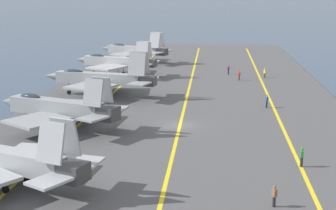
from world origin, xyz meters
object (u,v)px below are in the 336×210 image
parked_jet_second (7,160)px  crew_yellow_vest (265,73)px  crew_green_vest (302,156)px  parked_jet_sixth (135,50)px  crew_blue_vest (267,101)px  crew_purple_vest (228,69)px  parked_jet_third (58,108)px  parked_jet_fifth (117,62)px  parked_jet_fourth (101,78)px  crew_brown_vest (274,195)px  crew_red_vest (239,75)px

parked_jet_second → crew_yellow_vest: (53.02, -25.40, -1.32)m
crew_yellow_vest → parked_jet_second: bearing=154.4°
crew_green_vest → parked_jet_sixth: bearing=21.2°
crew_blue_vest → parked_jet_sixth: bearing=30.5°
parked_jet_sixth → crew_purple_vest: (-13.81, -19.38, -1.64)m
parked_jet_third → parked_jet_fifth: 35.61m
crew_green_vest → parked_jet_fourth: bearing=40.5°
parked_jet_third → crew_purple_vest: 43.87m
parked_jet_fifth → parked_jet_sixth: parked_jet_sixth is taller
crew_green_vest → crew_brown_vest: 9.51m
parked_jet_fourth → parked_jet_sixth: 35.02m
parked_jet_second → crew_purple_vest: 59.37m
crew_brown_vest → parked_jet_fifth: bearing=21.6°
parked_jet_fifth → parked_jet_sixth: size_ratio=0.99×
crew_green_vest → crew_blue_vest: crew_green_vest is taller
parked_jet_sixth → crew_green_vest: 67.90m
parked_jet_second → parked_jet_fifth: (52.82, 0.93, 0.32)m
parked_jet_fourth → crew_yellow_vest: 31.12m
parked_jet_fourth → parked_jet_second: bearing=179.9°
parked_jet_sixth → parked_jet_fifth: bearing=177.9°
parked_jet_third → crew_green_vest: 27.36m
crew_yellow_vest → parked_jet_sixth: bearing=56.5°
parked_jet_second → parked_jet_third: (17.22, 0.98, 0.16)m
parked_jet_third → crew_brown_vest: size_ratio=9.56×
parked_jet_third → crew_green_vest: bearing=-112.6°
crew_green_vest → crew_brown_vest: crew_green_vest is taller
parked_jet_third → crew_green_vest: (-10.50, -25.23, -1.43)m
parked_jet_third → crew_blue_vest: (12.51, -24.42, -1.47)m
parked_jet_third → crew_brown_vest: parked_jet_third is taller
parked_jet_third → parked_jet_fifth: (35.61, -0.06, 0.16)m
crew_purple_vest → parked_jet_fifth: bearing=99.6°
crew_red_vest → crew_green_vest: bearing=-175.4°
crew_green_vest → crew_blue_vest: 23.02m
parked_jet_sixth → crew_blue_vest: parked_jet_sixth is taller
parked_jet_fifth → crew_green_vest: parked_jet_fifth is taller
parked_jet_fifth → crew_purple_vest: (3.38, -20.02, -1.63)m
parked_jet_second → crew_green_vest: 25.19m
crew_blue_vest → parked_jet_third: bearing=117.1°
parked_jet_fifth → crew_yellow_vest: bearing=-89.6°
parked_jet_second → parked_jet_sixth: (70.01, 0.29, 0.33)m
parked_jet_fourth → crew_blue_vest: parked_jet_fourth is taller
parked_jet_fifth → crew_green_vest: (-46.10, -25.17, -1.59)m
crew_green_vest → crew_yellow_vest: (46.30, -1.15, -0.05)m
parked_jet_fifth → crew_brown_vest: parked_jet_fifth is taller
crew_green_vest → crew_blue_vest: (23.00, 0.81, -0.04)m
parked_jet_third → crew_red_vest: bearing=-33.4°
crew_red_vest → crew_blue_vest: crew_blue_vest is taller
parked_jet_fourth → crew_purple_vest: (21.21, -19.00, -1.71)m
crew_green_vest → crew_yellow_vest: bearing=-1.4°
parked_jet_sixth → crew_red_vest: parked_jet_sixth is taller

